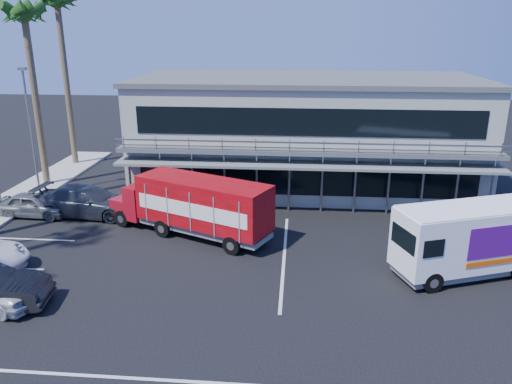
{
  "coord_description": "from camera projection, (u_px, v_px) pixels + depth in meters",
  "views": [
    {
      "loc": [
        2.53,
        -18.5,
        10.37
      ],
      "look_at": [
        0.42,
        5.8,
        2.3
      ],
      "focal_mm": 35.0,
      "sensor_mm": 36.0,
      "label": 1
    }
  ],
  "objects": [
    {
      "name": "building",
      "position": [
        306.0,
        132.0,
        33.7
      ],
      "size": [
        22.4,
        12.0,
        7.3
      ],
      "color": "#9CA093",
      "rests_on": "ground"
    },
    {
      "name": "palm_e",
      "position": [
        25.0,
        24.0,
        31.15
      ],
      "size": [
        2.8,
        2.8,
        12.25
      ],
      "color": "brown",
      "rests_on": "ground"
    },
    {
      "name": "parked_car_e",
      "position": [
        34.0,
        205.0,
        28.58
      ],
      "size": [
        4.2,
        1.85,
        1.41
      ],
      "primitive_type": "imported",
      "rotation": [
        0.0,
        0.0,
        1.52
      ],
      "color": "slate",
      "rests_on": "ground"
    },
    {
      "name": "light_pole_far",
      "position": [
        30.0,
        126.0,
        31.13
      ],
      "size": [
        0.5,
        0.25,
        8.09
      ],
      "color": "gray",
      "rests_on": "ground"
    },
    {
      "name": "parked_car_d",
      "position": [
        87.0,
        201.0,
        28.67
      ],
      "size": [
        6.1,
        2.84,
        1.72
      ],
      "primitive_type": "imported",
      "rotation": [
        0.0,
        0.0,
        1.5
      ],
      "color": "#2B303A",
      "rests_on": "ground"
    },
    {
      "name": "palm_f",
      "position": [
        58.0,
        11.0,
        36.1
      ],
      "size": [
        2.8,
        2.8,
        13.25
      ],
      "color": "brown",
      "rests_on": "ground"
    },
    {
      "name": "red_truck",
      "position": [
        193.0,
        205.0,
        25.64
      ],
      "size": [
        9.24,
        5.78,
        3.1
      ],
      "rotation": [
        0.0,
        0.0,
        -0.43
      ],
      "color": "maroon",
      "rests_on": "ground"
    },
    {
      "name": "white_van",
      "position": [
        469.0,
        239.0,
        21.51
      ],
      "size": [
        6.85,
        4.32,
        3.17
      ],
      "rotation": [
        0.0,
        0.0,
        0.35
      ],
      "color": "white",
      "rests_on": "ground"
    },
    {
      "name": "ground",
      "position": [
        234.0,
        287.0,
        20.97
      ],
      "size": [
        120.0,
        120.0,
        0.0
      ],
      "primitive_type": "plane",
      "color": "black",
      "rests_on": "ground"
    }
  ]
}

